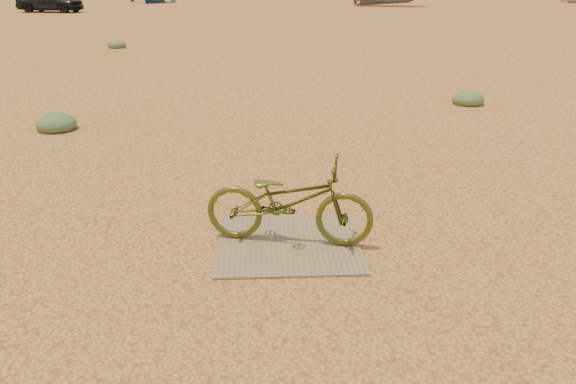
{
  "coord_description": "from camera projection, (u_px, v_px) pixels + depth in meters",
  "views": [
    {
      "loc": [
        -0.22,
        -4.16,
        2.38
      ],
      "look_at": [
        0.01,
        0.56,
        0.52
      ],
      "focal_mm": 35.0,
      "sensor_mm": 36.0,
      "label": 1
    }
  ],
  "objects": [
    {
      "name": "car",
      "position": [
        50.0,
        1.0,
        35.45
      ],
      "size": [
        4.35,
        2.51,
        1.39
      ],
      "primitive_type": "imported",
      "rotation": [
        0.0,
        0.0,
        1.35
      ],
      "color": "black",
      "rests_on": "ground"
    },
    {
      "name": "kale_a",
      "position": [
        57.0,
        130.0,
        9.08
      ],
      "size": [
        0.63,
        0.63,
        0.35
      ],
      "primitive_type": "ellipsoid",
      "color": "#617751",
      "rests_on": "ground"
    },
    {
      "name": "bicycle",
      "position": [
        289.0,
        201.0,
        5.12
      ],
      "size": [
        1.62,
        0.84,
        0.81
      ],
      "primitive_type": "imported",
      "rotation": [
        0.0,
        0.0,
        1.37
      ],
      "color": "#494F1B",
      "rests_on": "plywood_board"
    },
    {
      "name": "plywood_board",
      "position": [
        288.0,
        243.0,
        5.26
      ],
      "size": [
        1.32,
        1.29,
        0.02
      ],
      "primitive_type": "cube",
      "color": "#796553",
      "rests_on": "ground"
    },
    {
      "name": "ground",
      "position": [
        290.0,
        273.0,
        4.75
      ],
      "size": [
        120.0,
        120.0,
        0.0
      ],
      "primitive_type": "plane",
      "color": "tan",
      "rests_on": "ground"
    },
    {
      "name": "kale_c",
      "position": [
        117.0,
        48.0,
        18.9
      ],
      "size": [
        0.6,
        0.6,
        0.33
      ],
      "primitive_type": "ellipsoid",
      "color": "#617751",
      "rests_on": "ground"
    },
    {
      "name": "kale_b",
      "position": [
        467.0,
        104.0,
        10.84
      ],
      "size": [
        0.6,
        0.6,
        0.33
      ],
      "primitive_type": "ellipsoid",
      "color": "#617751",
      "rests_on": "ground"
    }
  ]
}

